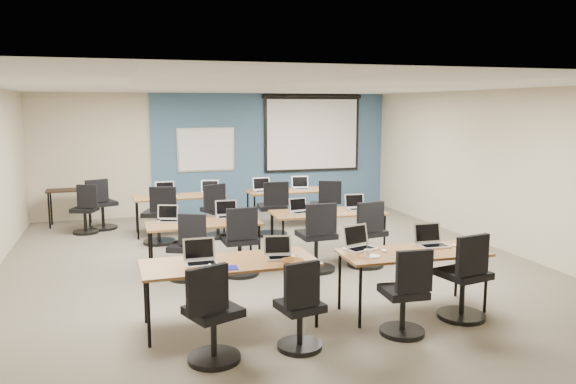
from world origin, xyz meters
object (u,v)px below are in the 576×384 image
object	(u,v)px
laptop_6	(299,209)
task_chair_11	(324,210)
training_table_mid_right	(328,214)
laptop_1	(279,253)
task_chair_7	(367,239)
task_chair_10	(273,213)
task_chair_2	(406,300)
laptop_11	(301,186)
training_table_back_right	(289,193)
laptop_0	(200,258)
spare_chair_a	(101,209)
training_table_back_left	(180,198)
projector_screen	(312,129)
laptop_4	(168,217)
spare_chair_b	(86,213)
task_chair_6	(317,243)
task_chair_9	(217,215)
training_table_front_right	(413,255)
laptop_3	(431,240)
laptop_2	(359,243)
laptop_8	(165,193)
task_chair_8	(160,220)
training_table_front_left	(230,265)
laptop_10	(263,188)
laptop_7	(356,206)
laptop_9	(211,190)
task_chair_4	(187,252)
laptop_5	(227,213)
whiteboard	(206,150)
task_chair_0	(212,322)
task_chair_5	(240,247)
training_table_mid_left	(204,226)
task_chair_3	(465,284)

from	to	relation	value
laptop_6	task_chair_11	bearing A→B (deg)	49.24
training_table_mid_right	laptop_1	size ratio (longest dim) A/B	5.84
task_chair_7	task_chair_10	distance (m)	2.53
task_chair_2	laptop_11	distance (m)	5.79
training_table_back_right	laptop_1	xyz separation A→B (m)	(-1.60, -4.84, 0.11)
laptop_0	spare_chair_a	size ratio (longest dim) A/B	0.34
training_table_back_left	spare_chair_a	world-z (taller)	spare_chair_a
projector_screen	laptop_1	world-z (taller)	projector_screen
laptop_4	laptop_1	bearing A→B (deg)	-48.54
laptop_1	spare_chair_b	xyz separation A→B (m)	(-2.33, 5.26, -0.40)
task_chair_6	task_chair_9	distance (m)	2.75
training_table_front_right	laptop_3	world-z (taller)	laptop_3
laptop_0	spare_chair_b	distance (m)	5.44
laptop_2	laptop_8	world-z (taller)	laptop_2
task_chair_8	training_table_front_left	bearing A→B (deg)	-64.83
task_chair_10	laptop_11	xyz separation A→B (m)	(0.84, 0.86, 0.36)
training_table_front_left	laptop_10	distance (m)	5.10
laptop_11	laptop_7	bearing A→B (deg)	-78.12
laptop_2	task_chair_11	size ratio (longest dim) A/B	0.36
training_table_front_right	projector_screen	bearing A→B (deg)	82.61
laptop_0	laptop_9	world-z (taller)	laptop_0
training_table_back_left	laptop_8	size ratio (longest dim) A/B	4.75
laptop_2	task_chair_4	xyz separation A→B (m)	(-1.85, 1.69, -0.40)
laptop_1	laptop_2	size ratio (longest dim) A/B	0.86
training_table_back_right	task_chair_11	xyz separation A→B (m)	(0.47, -0.74, -0.26)
laptop_5	spare_chair_b	bearing A→B (deg)	131.00
whiteboard	laptop_11	world-z (taller)	whiteboard
training_table_front_left	laptop_8	bearing A→B (deg)	92.48
task_chair_0	laptop_1	size ratio (longest dim) A/B	3.18
task_chair_5	task_chair_6	distance (m)	1.13
laptop_2	spare_chair_a	distance (m)	6.26
training_table_mid_left	training_table_back_left	size ratio (longest dim) A/B	0.97
training_table_front_right	task_chair_4	xyz separation A→B (m)	(-2.41, 1.99, -0.29)
task_chair_2	task_chair_3	xyz separation A→B (m)	(0.86, 0.21, 0.03)
laptop_9	task_chair_10	distance (m)	1.35
laptop_4	task_chair_6	size ratio (longest dim) A/B	0.29
whiteboard	task_chair_6	world-z (taller)	whiteboard
training_table_front_left	training_table_back_right	bearing A→B (deg)	64.81
task_chair_0	training_table_mid_left	bearing A→B (deg)	60.98
laptop_2	laptop_0	bearing A→B (deg)	165.03
task_chair_5	laptop_8	bearing A→B (deg)	102.58
whiteboard	task_chair_0	xyz separation A→B (m)	(-1.09, -7.45, -1.04)
laptop_7	spare_chair_a	size ratio (longest dim) A/B	0.32
laptop_10	task_chair_9	bearing A→B (deg)	-151.74
whiteboard	laptop_6	xyz separation A→B (m)	(0.86, -4.10, -0.66)
laptop_4	task_chair_10	size ratio (longest dim) A/B	0.29
task_chair_3	task_chair_11	world-z (taller)	task_chair_3
task_chair_6	task_chair_11	size ratio (longest dim) A/B	1.03
projector_screen	task_chair_5	bearing A→B (deg)	-119.95
training_table_back_right	laptop_5	world-z (taller)	laptop_5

